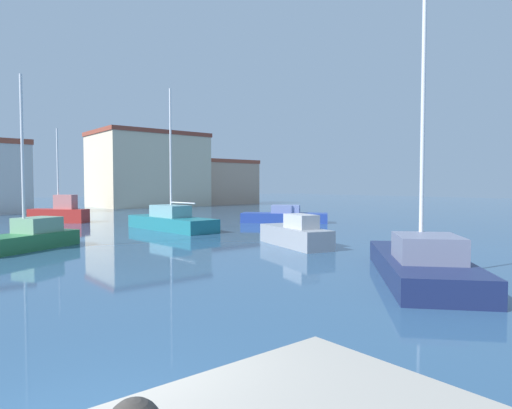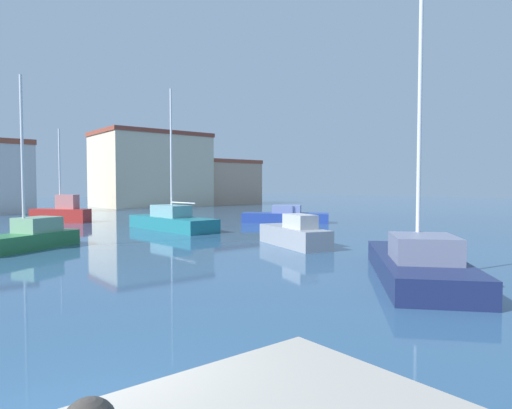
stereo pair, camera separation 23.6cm
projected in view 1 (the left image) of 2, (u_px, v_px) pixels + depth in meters
The scene contains 9 objects.
water at pixel (210, 226), 29.28m from camera, with size 160.00×160.00×0.00m, color #2D5175.
sailboat_teal_distant_east at pixel (171, 221), 26.93m from camera, with size 2.50×7.18×8.54m.
motorboat_grey_distant_north at pixel (296, 234), 19.72m from camera, with size 2.44×4.62×1.46m.
motorboat_blue_far_right at pixel (285, 216), 32.14m from camera, with size 5.45×5.82×1.28m.
sailboat_red_outer_mooring at pixel (60, 212), 32.13m from camera, with size 3.74×3.96×6.82m.
sailboat_green_near_pier at pixel (27, 237), 18.72m from camera, with size 4.85×3.71×7.34m.
sailboat_navy_inner_mooring at pixel (422, 262), 12.81m from camera, with size 6.50×6.14×8.86m.
warehouse_block at pixel (148, 170), 56.81m from camera, with size 13.30×9.87×9.38m.
harbor_office at pixel (217, 182), 63.40m from camera, with size 10.51×6.86×6.29m.
Camera 1 is at (-1.18, -4.47, 2.74)m, focal length 30.99 mm.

